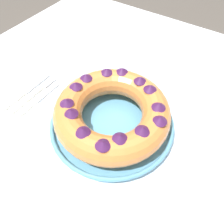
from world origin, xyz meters
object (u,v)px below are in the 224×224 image
at_px(serving_dish, 112,123).
at_px(bundt_cake, 112,112).
at_px(cake_knife, 36,101).
at_px(serving_knife, 24,93).
at_px(fork, 37,92).

distance_m(serving_dish, bundt_cake, 0.05).
bearing_deg(cake_knife, serving_knife, 179.06).
height_order(serving_dish, bundt_cake, bundt_cake).
xyz_separation_m(serving_dish, bundt_cake, (0.00, 0.00, 0.05)).
distance_m(bundt_cake, serving_knife, 0.32).
height_order(serving_dish, serving_knife, serving_dish).
relative_size(bundt_cake, fork, 1.67).
distance_m(serving_dish, fork, 0.28).
bearing_deg(bundt_cake, serving_dish, -134.69).
height_order(fork, cake_knife, cake_knife).
distance_m(serving_dish, cake_knife, 0.26).
distance_m(serving_dish, serving_knife, 0.31).
relative_size(serving_knife, cake_knife, 1.18).
distance_m(bundt_cake, fork, 0.29).
relative_size(serving_dish, serving_knife, 1.76).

